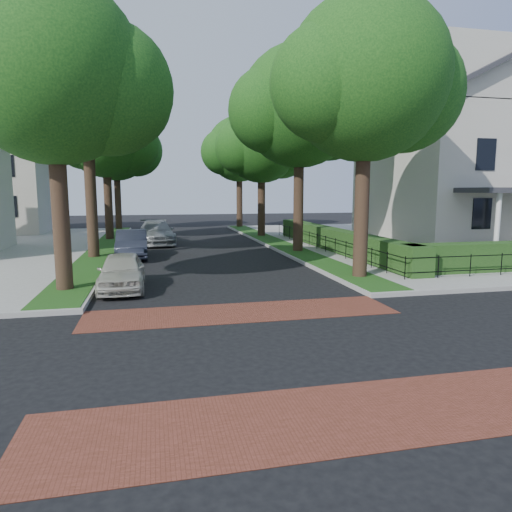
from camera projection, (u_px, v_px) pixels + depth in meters
The scene contains 20 objects.
ground at pixel (269, 349), 10.21m from camera, with size 120.00×120.00×0.00m, color black.
sidewalk_ne at pixel (467, 239), 32.77m from camera, with size 30.00×30.00×0.15m, color gray.
crosswalk_far at pixel (242, 312), 13.30m from camera, with size 9.00×2.20×0.01m, color brown.
crosswalk_near at pixel (319, 418), 7.12m from camera, with size 9.00×2.20×0.01m, color brown.
grass_strip_ne at pixel (277, 243), 29.81m from camera, with size 1.60×29.80×0.02m, color #174714.
grass_strip_nw at pixel (104, 247), 27.47m from camera, with size 1.60×29.80×0.02m, color #174714.
tree_right_near at pixel (366, 82), 17.33m from camera, with size 7.75×6.67×10.66m.
tree_right_mid at pixel (300, 109), 25.03m from camera, with size 8.25×7.09×11.22m.
tree_right_far at pixel (262, 145), 33.84m from camera, with size 7.25×6.23×9.74m.
tree_right_back at pixel (240, 150), 42.49m from camera, with size 7.50×6.45×10.20m.
tree_left_near at pixel (57, 76), 15.00m from camera, with size 7.50×6.45×10.20m.
tree_left_mid at pixel (89, 93), 22.59m from camera, with size 8.00×6.88×11.48m.
tree_left_far at pixel (107, 138), 31.43m from camera, with size 7.00×6.02×9.86m.
tree_left_back at pixel (117, 146), 40.10m from camera, with size 7.75×6.66×10.44m.
hedge_main_road at pixel (334, 239), 26.26m from camera, with size 1.00×18.00×1.20m, color #1A3B14.
fence_main_road at pixel (321, 242), 26.11m from camera, with size 0.06×18.00×0.90m, color black, non-canonical shape.
house_victorian at pixel (478, 151), 28.52m from camera, with size 13.00×13.05×12.48m.
parked_car_front at pixel (122, 271), 16.28m from camera, with size 1.58×3.92×1.34m, color beige.
parked_car_middle at pixel (132, 244), 24.03m from camera, with size 1.56×4.47×1.47m, color #202430.
parked_car_rear at pixel (156, 233), 30.21m from camera, with size 2.18×5.36×1.56m, color gray.
Camera 1 is at (-2.42, -9.51, 3.52)m, focal length 32.00 mm.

